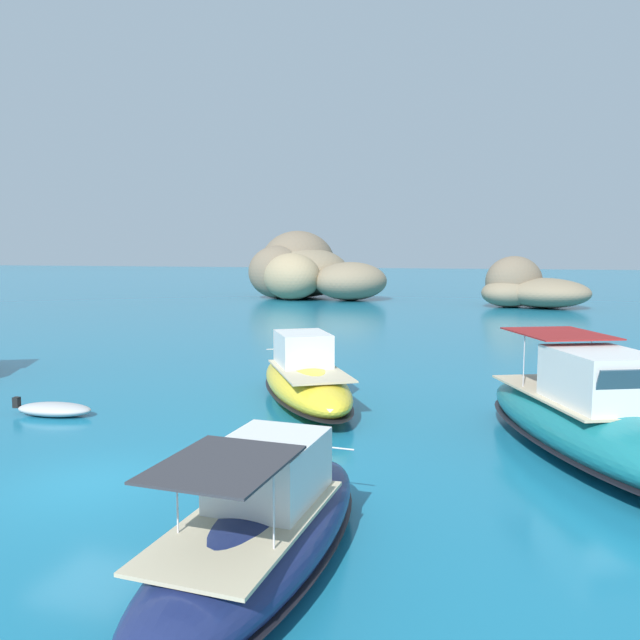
# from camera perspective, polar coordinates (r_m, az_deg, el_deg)

# --- Properties ---
(ground_plane) EXTENTS (400.00, 400.00, 0.00)m
(ground_plane) POSITION_cam_1_polar(r_m,az_deg,el_deg) (16.18, -20.26, -13.89)
(ground_plane) COLOR #197093
(islet_large) EXTENTS (19.80, 18.30, 8.10)m
(islet_large) POSITION_cam_1_polar(r_m,az_deg,el_deg) (75.71, -1.70, 4.54)
(islet_large) COLOR #9E8966
(islet_large) RESTS_ON ground
(islet_small) EXTENTS (12.81, 10.77, 5.08)m
(islet_small) POSITION_cam_1_polar(r_m,az_deg,el_deg) (65.35, 18.38, 2.75)
(islet_small) COLOR #84755B
(islet_small) RESTS_ON ground
(motorboat_yellow) EXTENTS (6.62, 8.72, 2.54)m
(motorboat_yellow) POSITION_cam_1_polar(r_m,az_deg,el_deg) (22.66, -1.37, -5.51)
(motorboat_yellow) COLOR yellow
(motorboat_yellow) RESTS_ON ground
(motorboat_navy) EXTENTS (2.60, 7.77, 2.41)m
(motorboat_navy) POSITION_cam_1_polar(r_m,az_deg,el_deg) (11.15, -5.31, -18.69)
(motorboat_navy) COLOR navy
(motorboat_navy) RESTS_ON ground
(motorboat_teal) EXTENTS (6.78, 10.40, 3.14)m
(motorboat_teal) POSITION_cam_1_polar(r_m,az_deg,el_deg) (18.17, 23.43, -8.52)
(motorboat_teal) COLOR #19727A
(motorboat_teal) RESTS_ON ground
(dinghy_tender) EXTENTS (2.86, 1.40, 0.58)m
(dinghy_tender) POSITION_cam_1_polar(r_m,az_deg,el_deg) (22.86, -23.21, -7.53)
(dinghy_tender) COLOR #B2B2B2
(dinghy_tender) RESTS_ON ground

